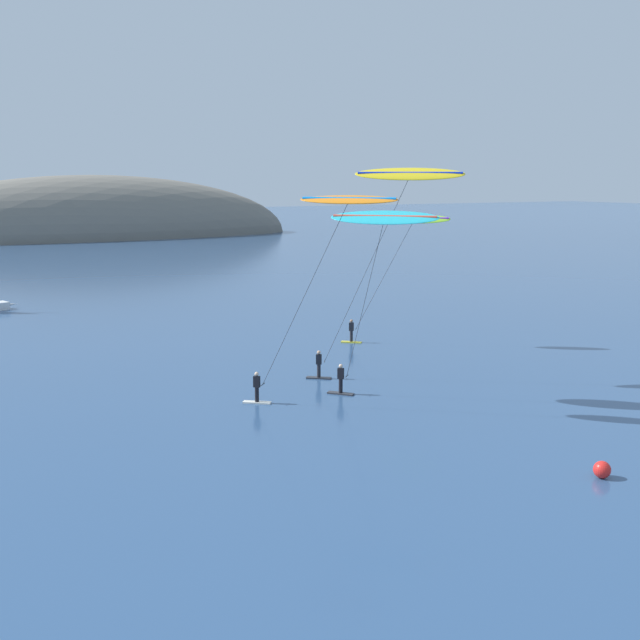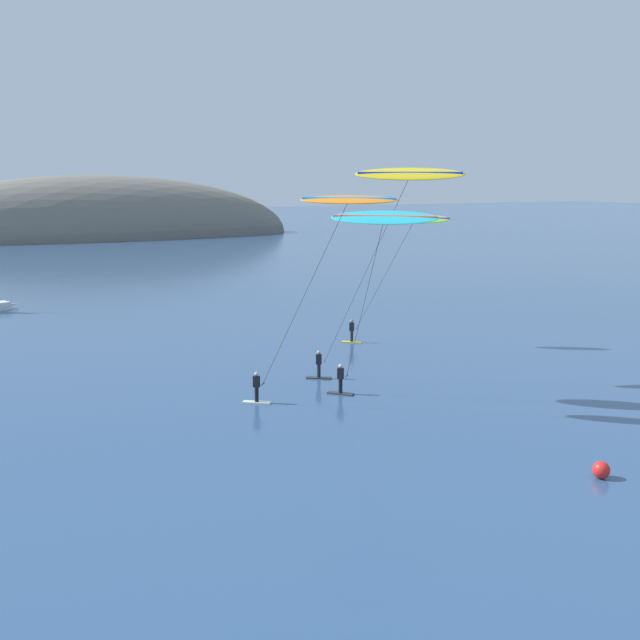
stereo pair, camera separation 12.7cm
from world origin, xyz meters
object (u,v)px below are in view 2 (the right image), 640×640
object	(u,v)px
kitesurfer_cyan	(381,229)
marker_buoy	(601,470)
kitesurfer_orange	(338,221)
kitesurfer_yellow	(403,189)
kitesurfer_lime	(408,231)

from	to	relation	value
kitesurfer_cyan	marker_buoy	xyz separation A→B (m)	(1.10, -14.41, -8.85)
kitesurfer_cyan	marker_buoy	size ratio (longest dim) A/B	14.56
kitesurfer_orange	kitesurfer_yellow	world-z (taller)	kitesurfer_yellow
kitesurfer_lime	kitesurfer_yellow	distance (m)	10.71
kitesurfer_lime	kitesurfer_orange	size ratio (longest dim) A/B	0.85
kitesurfer_cyan	kitesurfer_orange	bearing A→B (deg)	-162.72
kitesurfer_yellow	kitesurfer_orange	bearing A→B (deg)	-150.00
marker_buoy	kitesurfer_orange	bearing A→B (deg)	107.92
kitesurfer_lime	kitesurfer_yellow	world-z (taller)	kitesurfer_yellow
kitesurfer_yellow	marker_buoy	distance (m)	20.46
kitesurfer_orange	marker_buoy	distance (m)	16.92
kitesurfer_lime	kitesurfer_orange	bearing A→B (deg)	-136.83
kitesurfer_cyan	kitesurfer_yellow	size ratio (longest dim) A/B	0.82
kitesurfer_lime	kitesurfer_cyan	bearing A→B (deg)	-130.99
kitesurfer_yellow	marker_buoy	bearing A→B (deg)	-97.34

